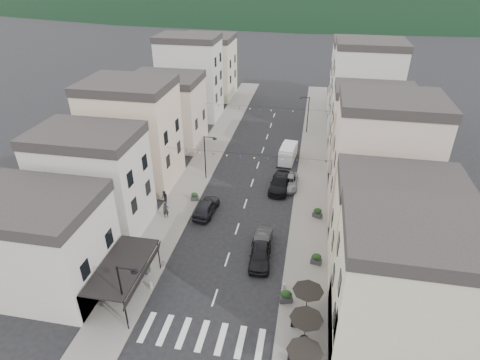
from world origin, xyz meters
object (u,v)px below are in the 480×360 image
object	(u,v)px
delivery_van	(288,153)
pedestrian_a	(166,210)
parked_car_a	(260,254)
parked_car_b	(262,241)
parked_car_c	(288,182)
parked_car_e	(206,207)
pedestrian_b	(165,197)
parked_car_d	(280,183)

from	to	relation	value
delivery_van	pedestrian_a	bearing A→B (deg)	-120.00
delivery_van	pedestrian_a	size ratio (longest dim) A/B	2.75
parked_car_a	parked_car_b	bearing A→B (deg)	88.76
parked_car_b	delivery_van	world-z (taller)	delivery_van
parked_car_c	pedestrian_a	size ratio (longest dim) A/B	2.64
parked_car_c	parked_car_e	xyz separation A→B (m)	(-8.58, -7.72, 0.17)
parked_car_c	pedestrian_b	xyz separation A→B (m)	(-13.80, -6.84, 0.27)
parked_car_a	parked_car_c	distance (m)	14.74
parked_car_b	pedestrian_b	world-z (taller)	pedestrian_b
delivery_van	pedestrian_b	xyz separation A→B (m)	(-13.12, -14.22, -0.20)
parked_car_a	delivery_van	distance (m)	22.06
parked_car_e	pedestrian_a	distance (m)	4.46
delivery_van	pedestrian_b	world-z (taller)	delivery_van
parked_car_b	delivery_van	bearing A→B (deg)	90.92
parked_car_e	delivery_van	world-z (taller)	delivery_van
parked_car_c	delivery_van	distance (m)	7.42
parked_car_b	parked_car_e	world-z (taller)	parked_car_e
parked_car_a	pedestrian_b	size ratio (longest dim) A/B	2.99
parked_car_d	delivery_van	size ratio (longest dim) A/B	1.13
pedestrian_a	parked_car_c	bearing A→B (deg)	6.26
delivery_van	parked_car_a	bearing A→B (deg)	-86.59
parked_car_b	parked_car_d	distance (m)	11.67
pedestrian_a	parked_car_d	bearing A→B (deg)	6.14
parked_car_e	pedestrian_a	bearing A→B (deg)	27.45
parked_car_b	parked_car_d	xyz separation A→B (m)	(0.60, 11.65, 0.12)
parked_car_e	parked_car_b	bearing A→B (deg)	150.36
pedestrian_a	pedestrian_b	bearing A→B (deg)	82.50
pedestrian_b	parked_car_d	bearing A→B (deg)	65.24
parked_car_e	pedestrian_a	xyz separation A→B (m)	(-4.10, -1.75, 0.19)
parked_car_a	pedestrian_b	bearing A→B (deg)	143.25
parked_car_a	parked_car_c	xyz separation A→B (m)	(1.47, 14.67, -0.17)
pedestrian_a	pedestrian_b	xyz separation A→B (m)	(-1.12, 2.63, -0.09)
parked_car_b	parked_car_c	size ratio (longest dim) A/B	0.88
parked_car_a	parked_car_e	bearing A→B (deg)	131.33
parked_car_a	parked_car_b	xyz separation A→B (m)	(-0.12, 2.24, -0.14)
parked_car_c	pedestrian_b	world-z (taller)	pedestrian_b
parked_car_b	parked_car_a	bearing A→B (deg)	-83.35
parked_car_b	pedestrian_a	world-z (taller)	pedestrian_a
parked_car_c	parked_car_d	bearing A→B (deg)	-141.98
parked_car_e	pedestrian_a	world-z (taller)	pedestrian_a
parked_car_a	parked_car_c	size ratio (longest dim) A/B	1.02
parked_car_a	parked_car_e	distance (m)	9.94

